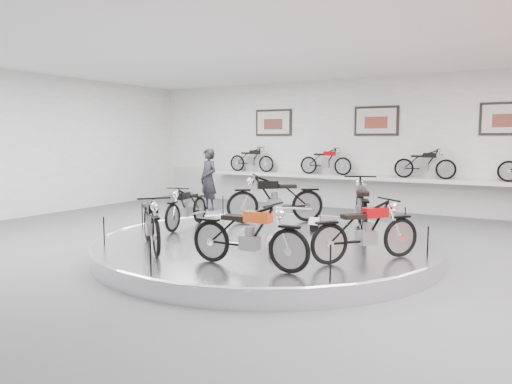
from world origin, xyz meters
The scene contains 20 objects.
floor centered at (0.00, 0.00, 0.00)m, with size 16.00×16.00×0.00m, color #555558.
ceiling centered at (0.00, 0.00, 4.00)m, with size 16.00×16.00×0.00m, color white.
wall_back centered at (0.00, 7.00, 2.00)m, with size 16.00×16.00×0.00m, color white.
dado_band centered at (0.00, 6.98, 0.55)m, with size 15.68×0.04×1.10m, color #BCBCBA.
display_platform centered at (0.00, 0.30, 0.15)m, with size 6.40×6.40×0.30m, color silver.
platform_rim centered at (0.00, 0.30, 0.27)m, with size 6.40×6.40×0.10m, color #B2B2BA.
shelf centered at (0.00, 6.70, 1.00)m, with size 11.00×0.55×0.10m, color silver.
poster_left centered at (-3.50, 6.96, 2.70)m, with size 1.35×0.06×0.88m, color beige.
poster_center centered at (0.00, 6.96, 2.70)m, with size 1.35×0.06×0.88m, color beige.
poster_right centered at (3.50, 6.96, 2.70)m, with size 1.35×0.06×0.88m, color beige.
shelf_bike_a centered at (-4.20, 6.70, 1.42)m, with size 1.22×0.42×0.73m, color black, non-canonical shape.
shelf_bike_b centered at (-1.50, 6.70, 1.42)m, with size 1.22×0.42×0.73m, color #8E040A, non-canonical shape.
shelf_bike_c centered at (1.50, 6.70, 1.42)m, with size 1.22×0.42×0.73m, color black, non-canonical shape.
bike_a centered at (1.37, 1.72, 0.86)m, with size 1.91×0.67×1.12m, color #B4B4B9, non-canonical shape.
bike_b centered at (-0.72, 1.98, 0.85)m, with size 1.87×0.66×1.10m, color black, non-canonical shape.
bike_c centered at (-2.04, 0.47, 0.74)m, with size 1.51×0.53×0.89m, color black, non-canonical shape.
bike_d centered at (-1.27, -1.45, 0.77)m, with size 1.59×0.56×0.93m, color black, non-canonical shape.
bike_e centered at (0.83, -1.68, 0.79)m, with size 1.66×0.59×0.98m, color #D14815, non-canonical shape.
bike_f centered at (2.18, -0.41, 0.78)m, with size 1.63×0.58×0.96m, color #8E040A, non-canonical shape.
visitor centered at (-4.38, 4.47, 0.94)m, with size 0.69×0.45×1.88m, color black.
Camera 1 is at (4.58, -7.78, 2.20)m, focal length 35.00 mm.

